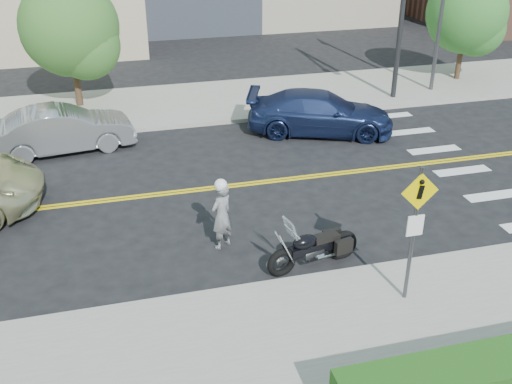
{
  "coord_description": "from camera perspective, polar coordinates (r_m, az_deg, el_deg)",
  "views": [
    {
      "loc": [
        -1.4,
        -15.34,
        7.85
      ],
      "look_at": [
        1.89,
        -2.82,
        1.2
      ],
      "focal_mm": 42.0,
      "sensor_mm": 36.0,
      "label": 1
    }
  ],
  "objects": [
    {
      "name": "sidewalk_near",
      "position": [
        11.13,
        -3.44,
        -17.18
      ],
      "size": [
        60.0,
        5.0,
        0.15
      ],
      "primitive_type": "cube",
      "color": "#9E9B91",
      "rests_on": "ground_plane"
    },
    {
      "name": "sidewalk_far",
      "position": [
        24.17,
        -10.71,
        7.95
      ],
      "size": [
        60.0,
        5.0,
        0.15
      ],
      "primitive_type": "cube",
      "color": "#9E9B91",
      "rests_on": "ground_plane"
    },
    {
      "name": "motorcyclist",
      "position": [
        14.22,
        -3.29,
        -2.08
      ],
      "size": [
        0.75,
        0.69,
        1.82
      ],
      "rotation": [
        0.0,
        0.0,
        3.74
      ],
      "color": "#B4B4B9",
      "rests_on": "ground"
    },
    {
      "name": "parked_car_silver",
      "position": [
        20.61,
        -17.91,
        5.67
      ],
      "size": [
        4.69,
        2.19,
        1.49
      ],
      "primitive_type": "imported",
      "rotation": [
        0.0,
        0.0,
        1.71
      ],
      "color": "gray",
      "rests_on": "ground"
    },
    {
      "name": "parked_car_blue",
      "position": [
        21.29,
        6.13,
        7.52
      ],
      "size": [
        5.48,
        3.69,
        1.47
      ],
      "primitive_type": "imported",
      "rotation": [
        0.0,
        0.0,
        1.22
      ],
      "color": "navy",
      "rests_on": "ground"
    },
    {
      "name": "tree_far_a",
      "position": [
        24.02,
        -17.36,
        14.77
      ],
      "size": [
        3.66,
        3.66,
        5.0
      ],
      "rotation": [
        0.0,
        0.0,
        -0.32
      ],
      "color": "#382619",
      "rests_on": "ground"
    },
    {
      "name": "motorcycle",
      "position": [
        13.67,
        5.58,
        -4.54
      ],
      "size": [
        2.36,
        1.14,
        1.38
      ],
      "primitive_type": null,
      "rotation": [
        0.0,
        0.0,
        0.2
      ],
      "color": "black",
      "rests_on": "ground"
    },
    {
      "name": "tree_far_b",
      "position": [
        28.05,
        19.43,
        15.77
      ],
      "size": [
        3.4,
        3.4,
        4.7
      ],
      "rotation": [
        0.0,
        0.0,
        -0.23
      ],
      "color": "#382619",
      "rests_on": "ground"
    },
    {
      "name": "ground_plane",
      "position": [
        17.29,
        -8.46,
        -0.13
      ],
      "size": [
        120.0,
        120.0,
        0.0
      ],
      "primitive_type": "plane",
      "color": "black",
      "rests_on": "ground"
    },
    {
      "name": "pedestrian_sign",
      "position": [
        12.15,
        14.91,
        -2.82
      ],
      "size": [
        0.78,
        0.08,
        3.0
      ],
      "color": "#4C4C51",
      "rests_on": "sidewalk_near"
    }
  ]
}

